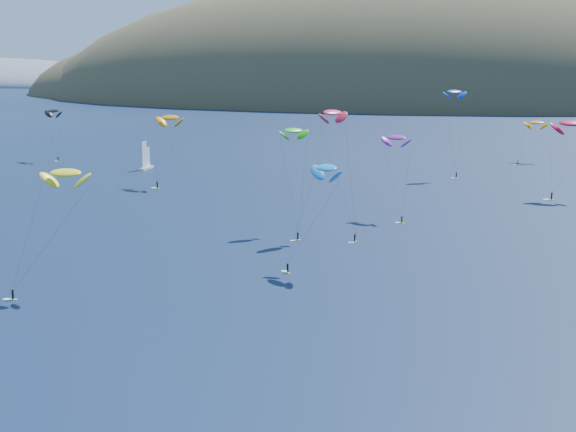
# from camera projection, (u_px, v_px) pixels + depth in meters

# --- Properties ---
(island) EXTENTS (730.00, 300.00, 210.00)m
(island) POSITION_uv_depth(u_px,v_px,m) (443.00, 113.00, 610.12)
(island) COLOR #3D3526
(island) RESTS_ON ground
(sailboat) EXTENTS (8.62, 7.43, 10.58)m
(sailboat) POSITION_uv_depth(u_px,v_px,m) (146.00, 167.00, 262.72)
(sailboat) COLOR silver
(sailboat) RESTS_ON ground
(kitesurfer_1) EXTENTS (10.04, 11.32, 22.08)m
(kitesurfer_1) POSITION_uv_depth(u_px,v_px,m) (170.00, 118.00, 230.42)
(kitesurfer_1) COLOR yellow
(kitesurfer_1) RESTS_ON ground
(kitesurfer_2) EXTENTS (10.82, 11.24, 21.70)m
(kitesurfer_2) POSITION_uv_depth(u_px,v_px,m) (65.00, 173.00, 131.56)
(kitesurfer_2) COLOR yellow
(kitesurfer_2) RESTS_ON ground
(kitesurfer_3) EXTENTS (7.38, 15.54, 23.61)m
(kitesurfer_3) POSITION_uv_depth(u_px,v_px,m) (294.00, 131.00, 174.54)
(kitesurfer_3) COLOR yellow
(kitesurfer_3) RESTS_ON ground
(kitesurfer_4) EXTENTS (8.44, 8.22, 28.15)m
(kitesurfer_4) POSITION_uv_depth(u_px,v_px,m) (455.00, 92.00, 244.57)
(kitesurfer_4) COLOR yellow
(kitesurfer_4) RESTS_ON ground
(kitesurfer_5) EXTENTS (10.72, 10.56, 20.57)m
(kitesurfer_5) POSITION_uv_depth(u_px,v_px,m) (326.00, 168.00, 143.99)
(kitesurfer_5) COLOR yellow
(kitesurfer_5) RESTS_ON ground
(kitesurfer_6) EXTENTS (7.94, 12.14, 20.64)m
(kitesurfer_6) POSITION_uv_depth(u_px,v_px,m) (396.00, 138.00, 188.55)
(kitesurfer_6) COLOR yellow
(kitesurfer_6) RESTS_ON ground
(kitesurfer_8) EXTENTS (10.60, 8.51, 22.57)m
(kitesurfer_8) POSITION_uv_depth(u_px,v_px,m) (572.00, 123.00, 211.44)
(kitesurfer_8) COLOR yellow
(kitesurfer_8) RESTS_ON ground
(kitesurfer_9) EXTENTS (10.31, 12.70, 28.13)m
(kitesurfer_9) POSITION_uv_depth(u_px,v_px,m) (333.00, 113.00, 169.24)
(kitesurfer_9) COLOR yellow
(kitesurfer_9) RESTS_ON ground
(kitesurfer_11) EXTENTS (11.13, 13.60, 15.70)m
(kitesurfer_11) POSITION_uv_depth(u_px,v_px,m) (536.00, 123.00, 278.87)
(kitesurfer_11) COLOR yellow
(kitesurfer_11) RESTS_ON ground
(kitesurfer_12) EXTENTS (8.77, 8.35, 19.45)m
(kitesurfer_12) POSITION_uv_depth(u_px,v_px,m) (54.00, 111.00, 281.96)
(kitesurfer_12) COLOR yellow
(kitesurfer_12) RESTS_ON ground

